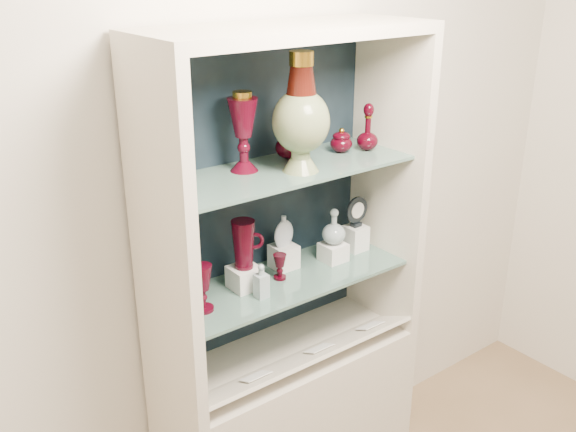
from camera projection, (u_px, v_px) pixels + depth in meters
wall_back at (252, 173)px, 2.35m from camera, size 3.50×0.02×2.80m
cabinet_base at (288, 430)px, 2.57m from camera, size 1.00×0.40×0.75m
cabinet_back_panel at (257, 194)px, 2.35m from camera, size 0.98×0.02×1.15m
cabinet_side_left at (162, 244)px, 1.94m from camera, size 0.04×0.40×1.15m
cabinet_side_right at (387, 182)px, 2.48m from camera, size 0.04×0.40×1.15m
cabinet_top_cap at (288, 31)px, 1.99m from camera, size 1.00×0.40×0.04m
shelf_lower at (285, 280)px, 2.33m from camera, size 0.92×0.34×0.01m
shelf_upper at (284, 169)px, 2.18m from camera, size 0.92×0.34×0.01m
label_ledge at (306, 357)px, 2.33m from camera, size 0.92×0.17×0.09m
label_card_0 at (370, 326)px, 2.51m from camera, size 0.10×0.06×0.03m
label_card_1 at (319, 348)px, 2.36m from camera, size 0.10×0.06×0.03m
label_card_2 at (256, 376)px, 2.20m from camera, size 0.10×0.06×0.03m
pedestal_lamp_left at (172, 158)px, 1.86m from camera, size 0.11×0.11×0.24m
pedestal_lamp_right at (243, 132)px, 2.10m from camera, size 0.12×0.12×0.27m
enamel_urn at (301, 113)px, 2.07m from camera, size 0.23×0.23×0.39m
ruby_decanter_a at (289, 125)px, 2.23m from camera, size 0.11×0.11×0.24m
ruby_decanter_b at (368, 125)px, 2.34m from camera, size 0.10×0.10×0.19m
lidded_bowl at (341, 140)px, 2.34m from camera, size 0.10×0.10×0.09m
cobalt_goblet at (178, 291)px, 2.05m from camera, size 0.10×0.10×0.19m
ruby_goblet_tall at (203, 288)px, 2.09m from camera, size 0.09×0.09×0.16m
ruby_goblet_small at (280, 267)px, 2.31m from camera, size 0.06×0.06×0.10m
riser_ruby_pitcher at (244, 277)px, 2.25m from camera, size 0.10×0.10×0.08m
ruby_pitcher at (243, 244)px, 2.20m from camera, size 0.15×0.13×0.17m
clear_square_bottle at (261, 281)px, 2.18m from camera, size 0.04×0.04×0.12m
riser_flat_flask at (284, 256)px, 2.40m from camera, size 0.09×0.09×0.09m
flat_flask at (284, 230)px, 2.36m from camera, size 0.09×0.04×0.12m
riser_clear_round_decanter at (333, 252)px, 2.46m from camera, size 0.09×0.09×0.07m
clear_round_decanter at (334, 227)px, 2.42m from camera, size 0.09×0.09×0.14m
riser_cameo_medallion at (355, 238)px, 2.54m from camera, size 0.08×0.08×0.10m
cameo_medallion at (357, 211)px, 2.50m from camera, size 0.11×0.04×0.13m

